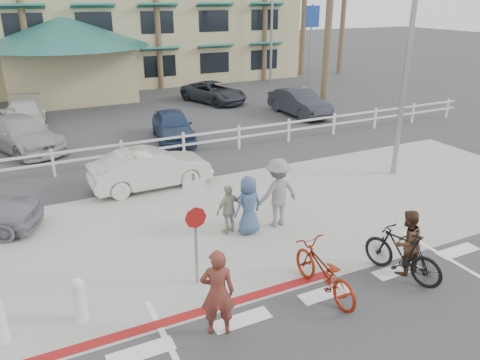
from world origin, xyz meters
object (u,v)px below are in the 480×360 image
sign_post (195,224)px  bike_red (324,271)px  bike_black (402,254)px  car_white_sedan (151,168)px

sign_post → bike_red: (2.25, -1.54, -0.91)m
bike_red → bike_black: bearing=172.4°
sign_post → bike_black: sign_post is taller
sign_post → bike_red: bearing=-34.4°
bike_red → car_white_sedan: 7.60m
bike_red → car_white_sedan: size_ratio=0.52×
sign_post → bike_black: size_ratio=1.51×
sign_post → bike_red: 2.88m
bike_black → car_white_sedan: bearing=-80.8°
car_white_sedan → bike_black: bearing=-157.0°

